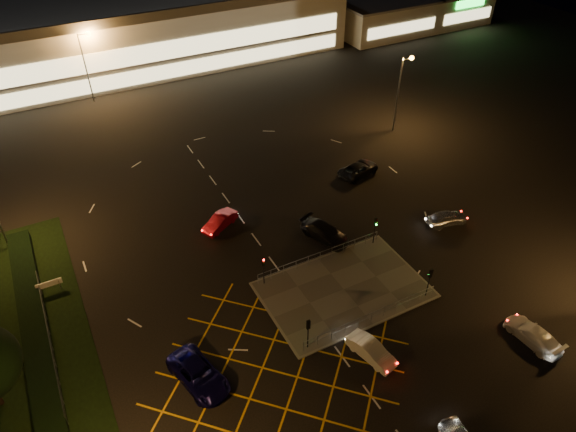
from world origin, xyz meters
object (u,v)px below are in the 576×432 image
car_far_dkgrey (325,232)px  car_right_silver (447,218)px  car_circ_red (220,222)px  car_left_blue (199,374)px  signal_ne (375,225)px  car_approach_white (533,335)px  signal_nw (263,265)px  car_queue_white (371,351)px  signal_sw (308,328)px  car_east_grey (359,169)px  signal_se (430,277)px

car_far_dkgrey → car_right_silver: (12.37, -3.89, -0.03)m
car_circ_red → car_left_blue: bearing=-55.2°
signal_ne → car_circ_red: bearing=142.5°
signal_ne → car_approach_white: (4.42, -15.80, -1.66)m
car_left_blue → car_right_silver: bearing=-2.7°
car_right_silver → car_left_blue: bearing=112.3°
signal_nw → car_far_dkgrey: 8.87m
car_queue_white → car_approach_white: car_approach_white is taller
car_queue_white → car_right_silver: (16.58, 10.11, 0.04)m
signal_ne → car_far_dkgrey: (-3.81, 3.01, -1.59)m
signal_sw → car_east_grey: size_ratio=0.60×
signal_se → signal_nw: (-12.00, 7.99, 0.00)m
signal_sw → car_approach_white: (16.42, -7.81, -1.66)m
car_east_grey → car_circ_red: bearing=81.6°
signal_sw → car_circ_red: bearing=-88.6°
signal_sw → car_far_dkgrey: bearing=-126.7°
signal_sw → signal_ne: 14.41m
car_approach_white → car_left_blue: bearing=-23.2°
signal_nw → car_right_silver: bearing=-2.5°
car_queue_white → car_far_dkgrey: 14.62m
car_far_dkgrey → car_approach_white: bearing=-86.2°
signal_nw → signal_se: bearing=-33.6°
car_approach_white → car_right_silver: bearing=-109.0°
signal_nw → car_circ_red: 9.69m
car_far_dkgrey → car_circ_red: (-8.62, 6.53, -0.07)m
car_queue_white → car_far_dkgrey: (4.21, 14.00, 0.08)m
car_far_dkgrey → car_east_grey: 12.58m
car_right_silver → car_east_grey: (-2.78, 12.04, -0.01)m
car_east_grey → car_approach_white: 26.99m
signal_nw → car_circ_red: (-0.43, 9.54, -1.66)m
car_queue_white → car_east_grey: size_ratio=0.80×
signal_se → car_left_blue: 20.77m
car_circ_red → car_approach_white: 30.43m
signal_se → car_approach_white: bearing=119.5°
signal_ne → car_far_dkgrey: 5.11m
car_left_blue → car_circ_red: bearing=49.0°
car_queue_white → car_east_grey: car_east_grey is taller
car_east_grey → car_queue_white: bearing=134.6°
car_queue_white → car_east_grey: 26.10m
car_approach_white → car_east_grey: bearing=-96.4°
signal_sw → car_approach_white: bearing=154.6°
signal_ne → car_circ_red: (-12.43, 9.54, -1.66)m
signal_sw → car_queue_white: size_ratio=0.74×
signal_nw → signal_ne: size_ratio=1.00×
signal_ne → car_right_silver: 8.75m
signal_ne → car_approach_white: 16.49m
car_queue_white → car_far_dkgrey: bearing=59.0°
signal_se → signal_nw: 14.41m
signal_nw → car_right_silver: size_ratio=0.72×
signal_se → car_east_grey: signal_se is taller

